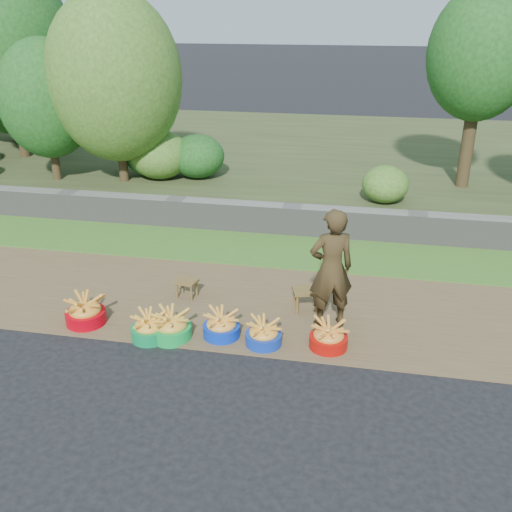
% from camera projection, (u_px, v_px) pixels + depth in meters
% --- Properties ---
extents(ground_plane, '(120.00, 120.00, 0.00)m').
position_uv_depth(ground_plane, '(247.00, 356.00, 6.91)').
color(ground_plane, black).
rests_on(ground_plane, ground).
extents(dirt_shoulder, '(80.00, 2.50, 0.02)m').
position_uv_depth(dirt_shoulder, '(265.00, 306.00, 8.03)').
color(dirt_shoulder, brown).
rests_on(dirt_shoulder, ground).
extents(grass_verge, '(80.00, 1.50, 0.04)m').
position_uv_depth(grass_verge, '(285.00, 251.00, 9.83)').
color(grass_verge, '#407225').
rests_on(grass_verge, ground).
extents(retaining_wall, '(80.00, 0.35, 0.55)m').
position_uv_depth(retaining_wall, '(292.00, 220.00, 10.49)').
color(retaining_wall, slate).
rests_on(retaining_wall, ground).
extents(earth_bank, '(80.00, 10.00, 0.50)m').
position_uv_depth(earth_bank, '(317.00, 158.00, 14.90)').
color(earth_bank, '#3C4724').
rests_on(earth_bank, ground).
extents(vegetation, '(37.56, 7.17, 4.46)m').
position_uv_depth(vegetation, '(132.00, 69.00, 12.90)').
color(vegetation, '#382D19').
rests_on(vegetation, earth_bank).
extents(basin_a, '(0.53, 0.53, 0.39)m').
position_uv_depth(basin_a, '(85.00, 312.00, 7.54)').
color(basin_a, '#B1000E').
rests_on(basin_a, ground).
extents(basin_b, '(0.47, 0.47, 0.35)m').
position_uv_depth(basin_b, '(149.00, 328.00, 7.21)').
color(basin_b, '#097F40').
rests_on(basin_b, ground).
extents(basin_c, '(0.51, 0.51, 0.38)m').
position_uv_depth(basin_c, '(171.00, 326.00, 7.21)').
color(basin_c, '#0F9C3B').
rests_on(basin_c, ground).
extents(basin_d, '(0.48, 0.48, 0.36)m').
position_uv_depth(basin_d, '(221.00, 326.00, 7.24)').
color(basin_d, '#082EB9').
rests_on(basin_d, ground).
extents(basin_e, '(0.46, 0.46, 0.34)m').
position_uv_depth(basin_e, '(264.00, 334.00, 7.07)').
color(basin_e, '#0F31A3').
rests_on(basin_e, ground).
extents(basin_f, '(0.48, 0.48, 0.36)m').
position_uv_depth(basin_f, '(329.00, 337.00, 7.00)').
color(basin_f, '#AA0D08').
rests_on(basin_f, ground).
extents(stool_left, '(0.35, 0.29, 0.27)m').
position_uv_depth(stool_left, '(186.00, 284.00, 8.18)').
color(stool_left, brown).
rests_on(stool_left, dirt_shoulder).
extents(stool_right, '(0.43, 0.37, 0.32)m').
position_uv_depth(stool_right, '(306.00, 294.00, 7.81)').
color(stool_right, brown).
rests_on(stool_right, dirt_shoulder).
extents(vendor_woman, '(0.69, 0.57, 1.61)m').
position_uv_depth(vendor_woman, '(331.00, 269.00, 7.25)').
color(vendor_woman, black).
rests_on(vendor_woman, dirt_shoulder).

